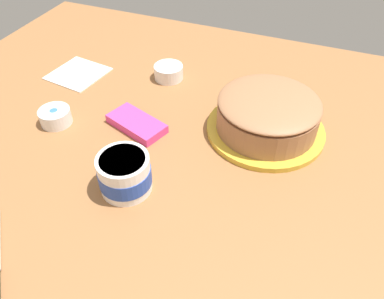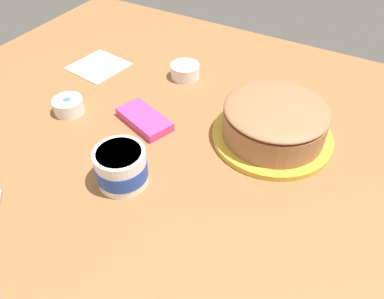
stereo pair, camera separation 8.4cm
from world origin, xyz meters
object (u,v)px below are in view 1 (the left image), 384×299
at_px(frosting_tub, 125,173).
at_px(sprinkle_bowl_blue, 55,116).
at_px(candy_box_upper, 137,124).
at_px(paper_napkin, 78,73).
at_px(frosted_cake, 267,116).
at_px(sprinkle_bowl_green, 169,72).

relative_size(frosting_tub, sprinkle_bowl_blue, 1.41).
height_order(sprinkle_bowl_blue, candy_box_upper, sprinkle_bowl_blue).
bearing_deg(paper_napkin, frosting_tub, -43.95).
distance_m(frosted_cake, candy_box_upper, 0.33).
bearing_deg(paper_napkin, sprinkle_bowl_blue, -68.84).
relative_size(sprinkle_bowl_blue, candy_box_upper, 0.52).
bearing_deg(frosting_tub, sprinkle_bowl_blue, 154.94).
height_order(sprinkle_bowl_green, candy_box_upper, sprinkle_bowl_green).
relative_size(frosting_tub, candy_box_upper, 0.74).
xyz_separation_m(sprinkle_bowl_blue, paper_napkin, (-0.08, 0.22, -0.02)).
height_order(frosted_cake, paper_napkin, frosted_cake).
height_order(frosting_tub, candy_box_upper, frosting_tub).
bearing_deg(sprinkle_bowl_green, frosting_tub, -77.50).
bearing_deg(candy_box_upper, frosted_cake, 38.02).
distance_m(sprinkle_bowl_blue, candy_box_upper, 0.21).
bearing_deg(paper_napkin, frosted_cake, -5.25).
distance_m(frosted_cake, sprinkle_bowl_blue, 0.53).
xyz_separation_m(candy_box_upper, paper_napkin, (-0.29, 0.16, -0.01)).
xyz_separation_m(frosting_tub, sprinkle_bowl_blue, (-0.28, 0.13, -0.02)).
distance_m(sprinkle_bowl_blue, paper_napkin, 0.24).
height_order(frosted_cake, sprinkle_bowl_green, frosted_cake).
bearing_deg(frosting_tub, frosted_cake, 51.82).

